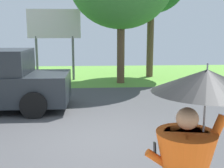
{
  "coord_description": "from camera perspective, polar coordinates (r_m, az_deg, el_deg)",
  "views": [
    {
      "loc": [
        -0.03,
        -6.03,
        2.42
      ],
      "look_at": [
        0.43,
        1.0,
        1.1
      ],
      "focal_mm": 44.95,
      "sensor_mm": 36.0,
      "label": 1
    }
  ],
  "objects": [
    {
      "name": "ground_plane",
      "position": [
        9.31,
        -3.48,
        -4.79
      ],
      "size": [
        40.0,
        22.0,
        0.2
      ],
      "color": "#424244"
    },
    {
      "name": "monk_pedestrian",
      "position": [
        3.02,
        15.43,
        -15.24
      ],
      "size": [
        1.1,
        1.05,
        2.13
      ],
      "rotation": [
        0.0,
        0.0,
        0.2
      ],
      "color": "#E55B19",
      "rests_on": "ground_plane"
    },
    {
      "name": "roadside_billboard",
      "position": [
        14.32,
        -11.7,
        10.91
      ],
      "size": [
        2.6,
        0.12,
        3.5
      ],
      "color": "slate",
      "rests_on": "ground_plane"
    }
  ]
}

